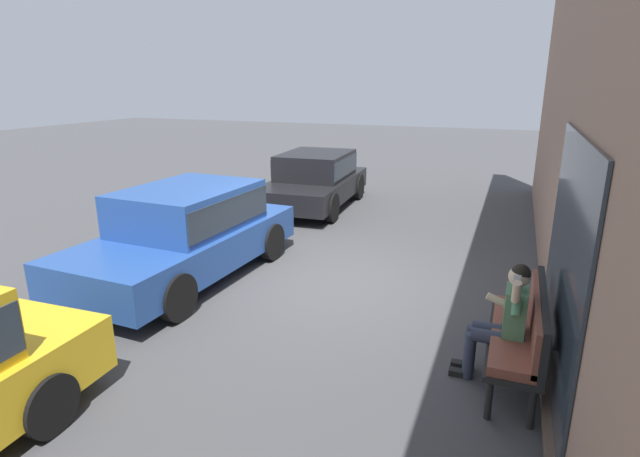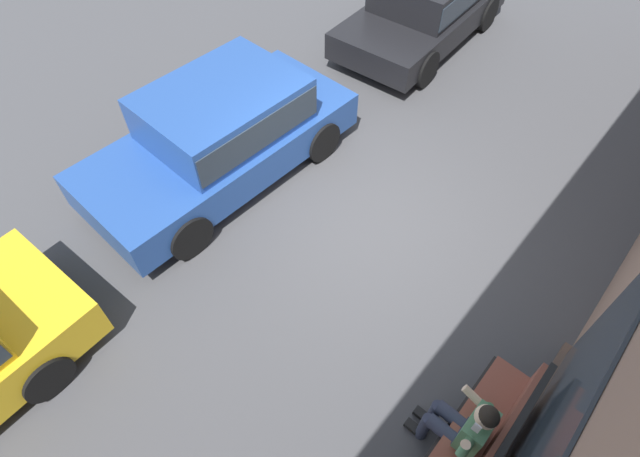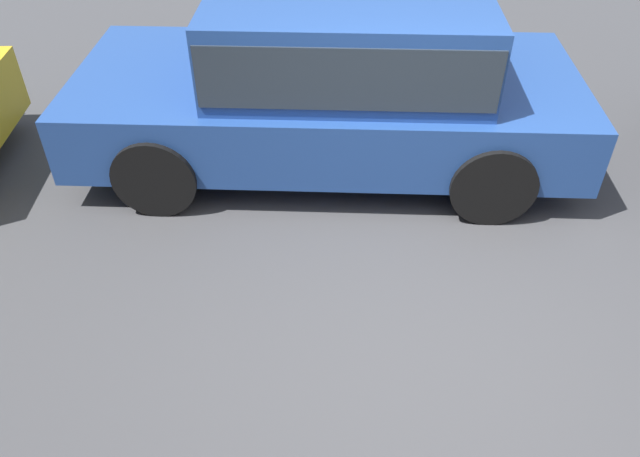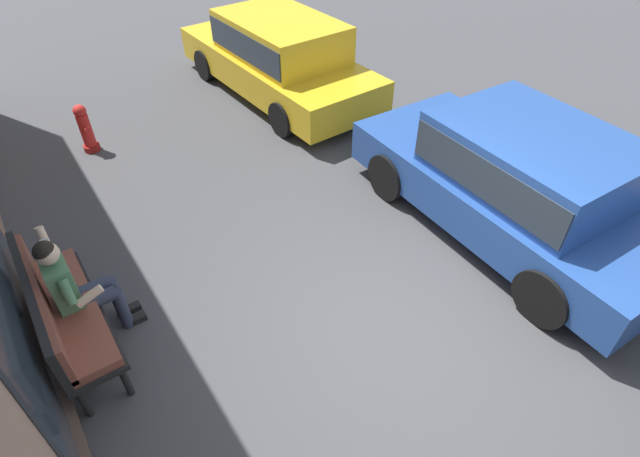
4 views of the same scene
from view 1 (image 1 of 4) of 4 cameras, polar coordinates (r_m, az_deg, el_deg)
name	(u,v)px [view 1 (image 1 of 4)]	position (r m, az deg, el deg)	size (l,w,h in m)	color
ground_plane	(331,284)	(8.23, 1.22, -6.32)	(60.00, 60.00, 0.00)	#424244
building_facade	(586,127)	(7.18, 28.15, 10.21)	(18.00, 0.51, 5.31)	#93705B
bench	(525,329)	(5.93, 22.36, -10.60)	(1.84, 0.55, 1.04)	black
person_on_phone	(504,319)	(5.79, 20.25, -9.68)	(0.73, 0.74, 1.38)	#2D3347
parked_car_near	(315,177)	(13.09, -0.59, 5.88)	(4.21, 2.11, 1.41)	black
parked_car_mid	(187,229)	(8.59, -15.01, -0.03)	(4.40, 2.12, 1.52)	#23478E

